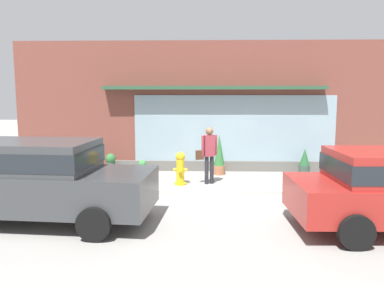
{
  "coord_description": "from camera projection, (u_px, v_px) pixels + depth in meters",
  "views": [
    {
      "loc": [
        -0.38,
        -10.21,
        2.69
      ],
      "look_at": [
        -0.71,
        1.2,
        1.19
      ],
      "focal_mm": 35.24,
      "sensor_mm": 36.0,
      "label": 1
    }
  ],
  "objects": [
    {
      "name": "storefront",
      "position": [
        214.0,
        108.0,
        13.33
      ],
      "size": [
        14.0,
        0.81,
        4.54
      ],
      "color": "brown",
      "rests_on": "ground_plane"
    },
    {
      "name": "pedestrian_with_handbag",
      "position": [
        209.0,
        151.0,
        11.33
      ],
      "size": [
        0.65,
        0.32,
        1.72
      ],
      "rotation": [
        0.0,
        0.0,
        3.49
      ],
      "color": "#232328",
      "rests_on": "ground_plane"
    },
    {
      "name": "fire_hydrant",
      "position": [
        180.0,
        168.0,
        11.3
      ],
      "size": [
        0.42,
        0.39,
        0.99
      ],
      "color": "gold",
      "rests_on": "ground_plane"
    },
    {
      "name": "potted_plant_by_entrance",
      "position": [
        219.0,
        155.0,
        12.74
      ],
      "size": [
        0.4,
        0.4,
        1.36
      ],
      "color": "#9E6042",
      "rests_on": "ground_plane"
    },
    {
      "name": "potted_plant_low_front",
      "position": [
        304.0,
        162.0,
        12.77
      ],
      "size": [
        0.38,
        0.38,
        0.88
      ],
      "color": "#33473D",
      "rests_on": "ground_plane"
    },
    {
      "name": "potted_plant_window_right",
      "position": [
        111.0,
        163.0,
        13.05
      ],
      "size": [
        0.34,
        0.34,
        0.67
      ],
      "color": "#33473D",
      "rests_on": "ground_plane"
    },
    {
      "name": "parked_car_dark_gray",
      "position": [
        40.0,
        177.0,
        7.89
      ],
      "size": [
        4.67,
        2.26,
        1.74
      ],
      "rotation": [
        0.0,
        0.0,
        -0.08
      ],
      "color": "#383A3D",
      "rests_on": "ground_plane"
    },
    {
      "name": "ground_plane",
      "position": [
        216.0,
        192.0,
        10.46
      ],
      "size": [
        60.0,
        60.0,
        0.0
      ],
      "primitive_type": "plane",
      "color": "gray"
    },
    {
      "name": "potted_plant_doorstep",
      "position": [
        142.0,
        166.0,
        12.96
      ],
      "size": [
        0.28,
        0.28,
        0.47
      ],
      "color": "#B7B2A3",
      "rests_on": "ground_plane"
    },
    {
      "name": "curb_strip",
      "position": [
        216.0,
        192.0,
        10.25
      ],
      "size": [
        14.0,
        0.24,
        0.12
      ],
      "primitive_type": "cube",
      "color": "#B2B2AD",
      "rests_on": "ground_plane"
    },
    {
      "name": "potted_plant_corner_tall",
      "position": [
        79.0,
        163.0,
        13.14
      ],
      "size": [
        0.35,
        0.35,
        0.6
      ],
      "color": "#4C4C51",
      "rests_on": "ground_plane"
    }
  ]
}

